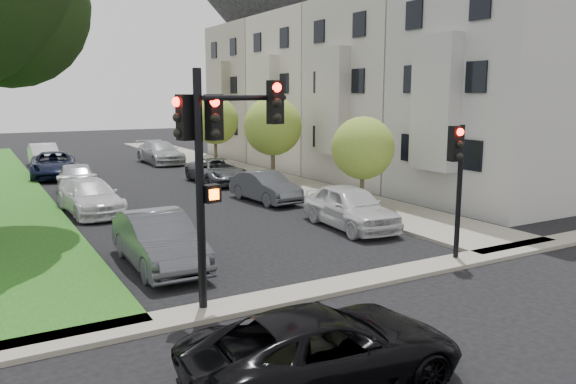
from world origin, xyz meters
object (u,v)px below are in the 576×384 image
car_parked_2 (217,171)px  car_parked_5 (159,240)px  traffic_signal_main (217,147)px  car_cross_near (325,349)px  car_parked_8 (54,165)px  small_tree_a (363,148)px  small_tree_b (273,126)px  small_tree_c (215,121)px  car_parked_6 (91,197)px  car_parked_1 (265,187)px  car_parked_0 (350,207)px  car_parked_4 (160,152)px  car_parked_9 (44,155)px  traffic_signal_secondary (457,168)px  car_parked_7 (77,179)px

car_parked_2 → car_parked_5: 15.16m
traffic_signal_main → car_cross_near: (0.14, -4.14, -3.05)m
car_parked_2 → car_parked_8: 10.09m
car_cross_near → small_tree_a: bearing=-36.3°
car_parked_2 → small_tree_b: bearing=-33.9°
small_tree_b → car_parked_8: 13.37m
small_tree_c → car_parked_6: (-10.13, -11.14, -2.43)m
car_cross_near → car_parked_2: car_parked_2 is taller
car_parked_1 → car_parked_2: bearing=83.1°
small_tree_b → car_parked_5: size_ratio=1.00×
car_parked_2 → traffic_signal_main: bearing=-111.9°
car_cross_near → car_parked_0: size_ratio=1.04×
car_parked_4 → car_parked_9: 7.67m
small_tree_a → car_parked_9: 24.37m
traffic_signal_main → car_parked_5: (-0.27, 3.78, -2.95)m
traffic_signal_secondary → car_parked_5: bearing=153.3°
car_parked_6 → car_parked_7: size_ratio=1.05×
car_parked_7 → car_parked_2: bearing=7.7°
car_parked_4 → car_parked_5: 24.69m
small_tree_a → car_parked_7: 13.92m
small_tree_b → car_parked_7: (-9.88, 1.64, -2.37)m
small_tree_a → car_parked_8: size_ratio=0.73×
car_parked_0 → car_parked_6: car_parked_0 is taller
car_parked_4 → car_cross_near: bearing=-104.0°
car_parked_1 → car_parked_9: (-7.24, 18.52, 0.08)m
traffic_signal_main → car_parked_5: traffic_signal_main is taller
car_parked_7 → car_parked_8: 6.82m
car_parked_5 → traffic_signal_main: bearing=-85.4°
small_tree_c → traffic_signal_secondary: bearing=-95.5°
small_tree_b → car_parked_5: 15.35m
small_tree_c → traffic_signal_secondary: 23.58m
car_parked_1 → car_parked_5: size_ratio=0.89×
small_tree_c → car_parked_6: small_tree_c is taller
small_tree_a → car_parked_2: (-2.55, 9.73, -1.95)m
car_parked_0 → car_parked_8: (-7.71, 18.87, -0.03)m
car_cross_near → car_parked_7: car_parked_7 is taller
car_parked_2 → car_parked_7: (-7.34, -0.10, 0.10)m
car_parked_5 → car_parked_6: 8.51m
small_tree_b → car_parked_9: (-9.95, 14.18, -2.37)m
car_parked_0 → car_parked_2: size_ratio=0.95×
car_parked_8 → small_tree_c: bearing=4.6°
car_parked_2 → car_parked_7: car_parked_7 is taller
car_cross_near → car_parked_8: size_ratio=0.89×
car_cross_near → car_parked_0: (7.07, 9.04, 0.12)m
small_tree_c → car_parked_9: 11.89m
car_cross_near → car_parked_7: bearing=4.4°
car_parked_1 → car_parked_4: size_ratio=0.78×
small_tree_a → car_parked_5: bearing=-160.2°
small_tree_a → car_parked_9: size_ratio=0.84×
car_parked_0 → car_parked_8: car_parked_0 is taller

